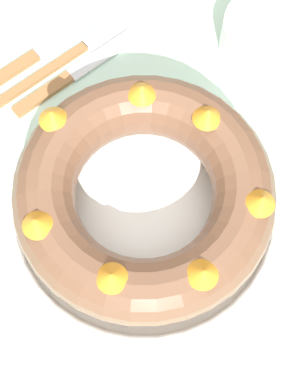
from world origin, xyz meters
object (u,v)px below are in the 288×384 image
serving_knife (34,56)px  cake_knife (68,78)px  fork (67,58)px  serving_dish (144,206)px  side_bowl (268,36)px  bundt_cake (144,192)px

serving_knife → cake_knife: 0.06m
serving_knife → fork: bearing=44.7°
serving_dish → cake_knife: size_ratio=1.64×
serving_dish → side_bowl: bearing=105.9°
side_bowl → fork: bearing=-124.9°
fork → side_bowl: side_bowl is taller
side_bowl → serving_knife: bearing=-126.0°
serving_knife → side_bowl: 0.31m
serving_dish → serving_knife: bearing=174.9°
fork → cake_knife: 0.03m
serving_dish → fork: 0.24m
fork → side_bowl: bearing=59.2°
fork → serving_knife: bearing=-128.2°
bundt_cake → side_bowl: (-0.08, 0.27, -0.04)m
fork → cake_knife: bearing=-29.3°
bundt_cake → side_bowl: size_ratio=2.33×
cake_knife → fork: bearing=145.1°
bundt_cake → cake_knife: (-0.20, 0.04, -0.06)m
bundt_cake → serving_knife: bearing=174.9°
serving_dish → cake_knife: (-0.20, 0.04, -0.01)m
bundt_cake → cake_knife: bundt_cake is taller
serving_knife → side_bowl: (0.18, 0.25, 0.02)m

